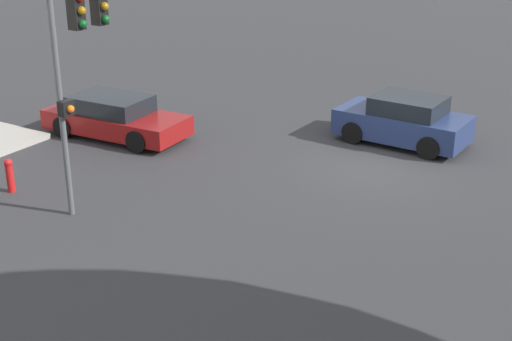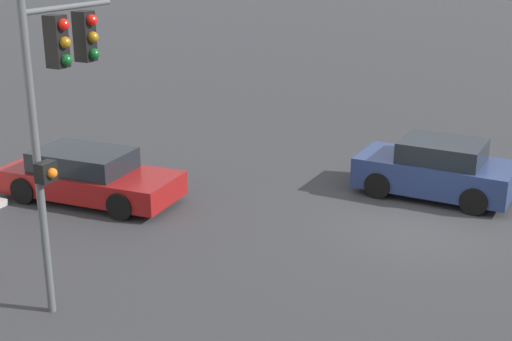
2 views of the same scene
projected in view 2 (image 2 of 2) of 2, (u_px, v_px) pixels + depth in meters
name	position (u px, v px, depth m)	size (l,w,h in m)	color
ground_plane	(418.00, 226.00, 16.93)	(300.00, 300.00, 0.00)	#333335
traffic_signal	(60.00, 84.00, 12.37)	(0.54, 2.37, 5.90)	#515456
crossing_car_0	(89.00, 176.00, 18.41)	(4.76, 2.17, 1.33)	maroon
crossing_car_1	(436.00, 169.00, 18.68)	(4.06, 2.14, 1.52)	navy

